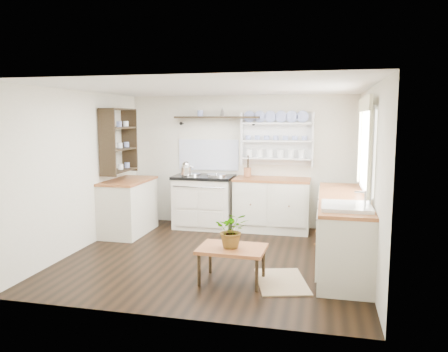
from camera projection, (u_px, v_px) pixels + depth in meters
The scene contains 19 objects.
floor at pixel (215, 257), 6.05m from camera, with size 4.00×3.80×0.01m, color black.
wall_back at pixel (241, 161), 7.73m from camera, with size 4.00×0.02×2.30m, color beige.
wall_right at pixel (369, 179), 5.45m from camera, with size 0.02×3.80×2.30m, color beige.
wall_left at pixel (81, 171), 6.34m from camera, with size 0.02×3.80×2.30m, color beige.
ceiling at pixel (214, 88), 5.74m from camera, with size 4.00×3.80×0.01m, color white.
window at pixel (365, 145), 5.56m from camera, with size 0.08×1.55×1.22m.
aga_cooker at pixel (204, 201), 7.63m from camera, with size 1.03×0.71×0.95m.
back_cabinets at pixel (272, 204), 7.40m from camera, with size 1.27×0.63×0.90m.
right_cabinets at pixel (342, 230), 5.71m from camera, with size 0.62×2.43×0.90m.
belfast_sink at pixel (346, 217), 4.94m from camera, with size 0.55×0.60×0.45m.
left_cabinets at pixel (129, 206), 7.23m from camera, with size 0.62×1.13×0.90m.
plate_rack at pixel (277, 139), 7.50m from camera, with size 1.20×0.22×0.90m.
high_shelf at pixel (217, 118), 7.60m from camera, with size 1.50×0.29×0.16m.
left_shelving at pixel (119, 140), 7.12m from camera, with size 0.28×0.80×1.05m, color black.
kettle at pixel (186, 168), 7.50m from camera, with size 0.19×0.19×0.23m, color silver, non-canonical shape.
utensil_crock at pixel (247, 172), 7.51m from camera, with size 0.13×0.13×0.15m, color #975B37.
center_table at pixel (232, 251), 5.08m from camera, with size 0.79×0.57×0.42m.
potted_plant at pixel (232, 230), 5.05m from camera, with size 0.38×0.33×0.42m, color #3F7233.
floor_rug at pixel (281, 281), 5.11m from camera, with size 0.55×0.85×0.02m, color #7F634A.
Camera 1 is at (1.43, -5.67, 1.91)m, focal length 35.00 mm.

